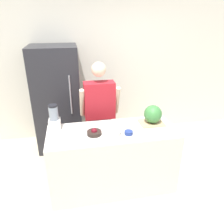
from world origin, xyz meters
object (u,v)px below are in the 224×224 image
object	(u,v)px
refrigerator	(57,99)
bowl_cherries	(94,133)
watermelon	(153,114)
bowl_small_blue	(129,133)
person	(100,114)
blender	(54,118)
bowl_cream	(115,132)

from	to	relation	value
refrigerator	bowl_cherries	size ratio (longest dim) A/B	10.07
watermelon	bowl_small_blue	distance (m)	0.48
person	bowl_small_blue	size ratio (longest dim) A/B	15.74
bowl_cherries	blender	size ratio (longest dim) A/B	0.55
refrigerator	bowl_cherries	bearing A→B (deg)	-69.74
person	blender	world-z (taller)	person
refrigerator	bowl_cream	size ratio (longest dim) A/B	12.79
watermelon	blender	world-z (taller)	blender
bowl_cherries	refrigerator	bearing A→B (deg)	110.26
person	bowl_cream	size ratio (longest dim) A/B	11.63
refrigerator	blender	world-z (taller)	refrigerator
bowl_small_blue	blender	distance (m)	0.98
person	blender	distance (m)	0.80
refrigerator	blender	distance (m)	1.05
bowl_cherries	bowl_cream	xyz separation A→B (m)	(0.26, -0.05, 0.01)
refrigerator	person	distance (m)	0.91
person	watermelon	distance (m)	0.86
bowl_cherries	bowl_small_blue	distance (m)	0.43
bowl_small_blue	blender	bearing A→B (deg)	158.63
refrigerator	bowl_small_blue	xyz separation A→B (m)	(0.91, -1.40, 0.00)
watermelon	person	bearing A→B (deg)	140.56
person	watermelon	world-z (taller)	person
bowl_cream	bowl_small_blue	xyz separation A→B (m)	(0.16, -0.02, -0.01)
bowl_small_blue	bowl_cream	bearing A→B (deg)	172.19
watermelon	bowl_cream	distance (m)	0.61
refrigerator	bowl_cream	xyz separation A→B (m)	(0.74, -1.37, 0.02)
bowl_small_blue	blender	size ratio (longest dim) A/B	0.32
bowl_cream	blender	bearing A→B (deg)	155.88
bowl_cherries	bowl_small_blue	world-z (taller)	bowl_cherries
blender	bowl_cream	bearing A→B (deg)	-24.12
refrigerator	person	world-z (taller)	refrigerator
refrigerator	blender	xyz separation A→B (m)	(0.00, -1.04, 0.12)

